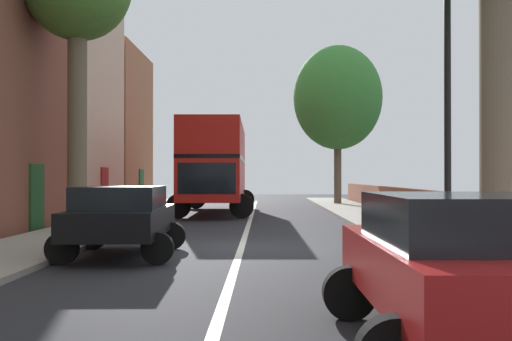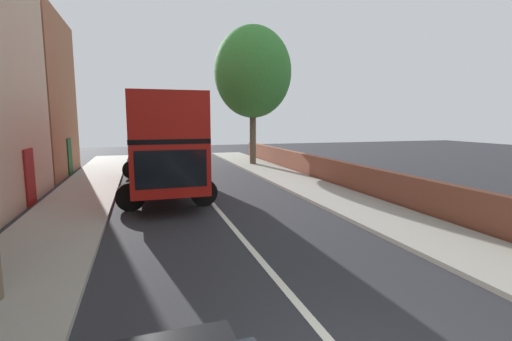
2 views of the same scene
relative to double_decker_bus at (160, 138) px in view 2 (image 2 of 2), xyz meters
name	(u,v)px [view 2 (image 2 of 2)]	position (x,y,z in m)	size (l,w,h in m)	color
double_decker_bus	(160,138)	(0.00, 0.00, 0.00)	(3.67, 10.77, 4.06)	red
street_tree_right_1	(253,72)	(6.55, 7.40, 3.94)	(5.19, 5.19, 9.25)	brown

